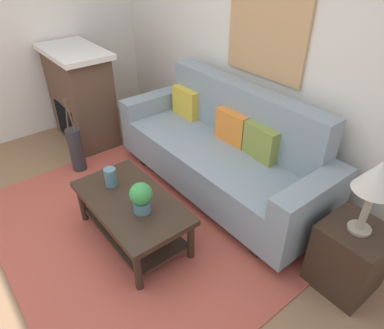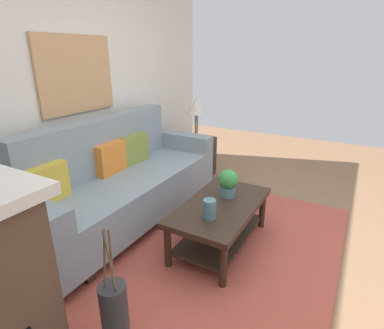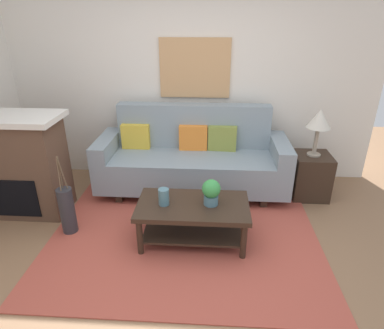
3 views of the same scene
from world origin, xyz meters
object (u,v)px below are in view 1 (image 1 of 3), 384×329
potted_plant_tabletop (141,197)px  table_lamp (377,179)px  framed_painting (266,36)px  throw_pillow_orange (233,127)px  throw_pillow_mustard (186,103)px  fireplace (81,96)px  throw_pillow_olive (261,142)px  coffee_table (132,210)px  tabletop_vase (111,177)px  floor_vase (76,150)px  couch (222,153)px  side_table (349,257)px

potted_plant_tabletop → table_lamp: (1.24, 1.00, 0.42)m
potted_plant_tabletop → framed_painting: size_ratio=0.29×
throw_pillow_orange → table_lamp: size_ratio=0.63×
throw_pillow_mustard → throw_pillow_orange: (0.75, 0.00, 0.00)m
throw_pillow_orange → table_lamp: bearing=-7.8°
throw_pillow_mustard → table_lamp: (2.23, -0.20, 0.31)m
table_lamp → fireplace: fireplace is taller
throw_pillow_olive → fireplace: fireplace is taller
coffee_table → tabletop_vase: 0.35m
tabletop_vase → framed_painting: size_ratio=0.19×
coffee_table → framed_painting: size_ratio=1.22×
throw_pillow_mustard → coffee_table: (0.82, -1.22, -0.37)m
table_lamp → floor_vase: bearing=-160.7°
throw_pillow_mustard → potted_plant_tabletop: 1.57m
framed_painting → throw_pillow_orange: bearing=-90.0°
throw_pillow_olive → coffee_table: throw_pillow_olive is taller
throw_pillow_olive → floor_vase: (-1.62, -1.16, -0.42)m
throw_pillow_orange → floor_vase: bearing=-137.0°
couch → coffee_table: (0.07, -1.09, -0.12)m
potted_plant_tabletop → fireplace: size_ratio=0.23×
throw_pillow_orange → fireplace: 2.03m
coffee_table → tabletop_vase: size_ratio=6.53×
floor_vase → framed_painting: (1.24, 1.50, 1.24)m
side_table → fireplace: bearing=-170.6°
side_table → floor_vase: size_ratio=1.08×
throw_pillow_mustard → potted_plant_tabletop: size_ratio=1.37×
couch → potted_plant_tabletop: 1.12m
throw_pillow_olive → coffee_table: bearing=-104.0°
tabletop_vase → framed_painting: (0.21, 1.58, 0.98)m
coffee_table → potted_plant_tabletop: (0.18, 0.01, 0.26)m
throw_pillow_orange → coffee_table: 1.27m
couch → side_table: 1.49m
couch → fireplace: (-1.88, -0.64, 0.15)m
throw_pillow_olive → table_lamp: (1.11, -0.20, 0.31)m
framed_painting → throw_pillow_mustard: bearing=-155.5°
floor_vase → framed_painting: bearing=50.3°
tabletop_vase → floor_vase: 1.07m
side_table → framed_painting: (-1.48, 0.54, 1.21)m
couch → potted_plant_tabletop: size_ratio=9.03×
fireplace → side_table: bearing=9.4°
coffee_table → table_lamp: size_ratio=1.93×
table_lamp → fireplace: size_ratio=0.49×
throw_pillow_olive → floor_vase: bearing=-144.4°
throw_pillow_orange → side_table: (1.48, -0.20, -0.40)m
framed_painting → floor_vase: bearing=-129.7°
fireplace → couch: bearing=18.7°
coffee_table → side_table: (1.41, 1.01, -0.03)m
fireplace → table_lamp: bearing=9.4°
throw_pillow_orange → fireplace: size_ratio=0.31×
throw_pillow_mustard → floor_vase: bearing=-113.2°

